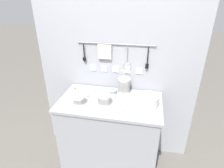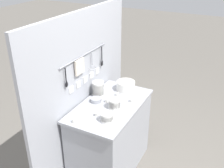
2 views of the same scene
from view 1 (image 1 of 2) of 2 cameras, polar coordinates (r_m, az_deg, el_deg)
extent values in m
plane|color=#666059|center=(2.62, -0.49, -22.65)|extent=(20.00, 20.00, 0.00)
cube|color=#9EA0A8|center=(2.03, -0.58, -5.50)|extent=(1.10, 0.63, 0.03)
cube|color=#9EA0A8|center=(2.30, -0.53, -15.32)|extent=(1.06, 0.60, 0.89)
cube|color=#A8AAB2|center=(2.30, 1.21, 0.26)|extent=(1.90, 0.04, 1.94)
cylinder|color=#93969E|center=(2.10, 1.18, 12.07)|extent=(0.86, 0.01, 0.01)
sphere|color=#93969E|center=(2.21, -10.08, 12.43)|extent=(0.02, 0.02, 0.02)
sphere|color=#93969E|center=(2.07, 13.18, 11.19)|extent=(0.02, 0.02, 0.02)
cylinder|color=black|center=(2.20, -8.58, 10.05)|extent=(0.01, 0.01, 0.16)
ellipsoid|color=black|center=(2.23, -8.40, 7.52)|extent=(0.04, 0.02, 0.06)
cylinder|color=#93969E|center=(2.19, -8.62, 12.25)|extent=(0.01, 0.01, 0.02)
cube|color=beige|center=(2.14, -2.26, 9.76)|extent=(0.16, 0.02, 0.16)
cylinder|color=#93969E|center=(2.12, -2.22, 12.06)|extent=(0.01, 0.01, 0.02)
cylinder|color=#93969E|center=(2.09, 4.62, 9.41)|extent=(0.01, 0.01, 0.15)
torus|color=#93969E|center=(2.13, 4.51, 6.38)|extent=(0.10, 0.10, 0.01)
cylinder|color=#93969E|center=(2.08, 4.75, 11.69)|extent=(0.01, 0.01, 0.02)
cylinder|color=black|center=(2.08, 10.87, 8.44)|extent=(0.01, 0.01, 0.19)
cube|color=black|center=(2.12, 10.59, 5.36)|extent=(0.04, 0.01, 0.06)
cylinder|color=#93969E|center=(2.07, 11.11, 11.21)|extent=(0.01, 0.01, 0.02)
cube|color=white|center=(2.26, -5.77, 4.95)|extent=(0.07, 0.01, 0.07)
cube|color=white|center=(2.23, -2.36, 4.72)|extent=(0.07, 0.01, 0.07)
cube|color=white|center=(2.20, 1.14, 4.46)|extent=(0.07, 0.01, 0.07)
cube|color=white|center=(2.18, 4.72, 4.18)|extent=(0.07, 0.01, 0.07)
cube|color=white|center=(2.17, 8.33, 3.88)|extent=(0.07, 0.01, 0.07)
cylinder|color=silver|center=(1.99, -10.02, -5.36)|extent=(0.13, 0.13, 0.04)
cylinder|color=silver|center=(1.98, -10.07, -4.75)|extent=(0.13, 0.13, 0.04)
cylinder|color=silver|center=(1.96, -10.13, -4.13)|extent=(0.13, 0.13, 0.04)
cylinder|color=silver|center=(1.96, -2.33, -5.56)|extent=(0.13, 0.13, 0.04)
cylinder|color=silver|center=(1.94, -2.34, -4.99)|extent=(0.13, 0.13, 0.04)
cylinder|color=silver|center=(1.93, -2.35, -4.41)|extent=(0.13, 0.13, 0.04)
cylinder|color=silver|center=(1.92, -2.37, -3.82)|extent=(0.13, 0.13, 0.04)
cylinder|color=silver|center=(2.18, 3.69, -1.89)|extent=(0.13, 0.13, 0.05)
cylinder|color=silver|center=(2.17, 3.71, -1.29)|extent=(0.13, 0.13, 0.05)
cylinder|color=silver|center=(2.16, 3.73, -0.68)|extent=(0.13, 0.13, 0.05)
cylinder|color=silver|center=(2.15, 3.75, -0.06)|extent=(0.13, 0.13, 0.05)
cylinder|color=silver|center=(2.14, 3.77, 0.57)|extent=(0.13, 0.13, 0.05)
cylinder|color=silver|center=(2.13, 3.79, 1.20)|extent=(0.13, 0.13, 0.05)
cylinder|color=silver|center=(1.98, 10.71, -6.21)|extent=(0.23, 0.23, 0.01)
cylinder|color=silver|center=(1.97, 10.74, -5.95)|extent=(0.23, 0.23, 0.01)
cylinder|color=silver|center=(1.97, 10.76, -5.69)|extent=(0.23, 0.23, 0.01)
cylinder|color=silver|center=(1.96, 10.79, -5.43)|extent=(0.23, 0.23, 0.01)
cylinder|color=silver|center=(1.96, 10.81, -5.17)|extent=(0.23, 0.23, 0.01)
cylinder|color=silver|center=(1.95, 10.84, -4.91)|extent=(0.23, 0.23, 0.01)
cylinder|color=silver|center=(1.95, 10.86, -4.65)|extent=(0.23, 0.23, 0.01)
cylinder|color=silver|center=(1.94, 10.89, -4.38)|extent=(0.23, 0.23, 0.01)
cylinder|color=silver|center=(1.94, 10.91, -4.12)|extent=(0.23, 0.23, 0.01)
cylinder|color=silver|center=(1.93, 10.94, -3.85)|extent=(0.23, 0.23, 0.01)
cylinder|color=silver|center=(1.92, 10.97, -3.58)|extent=(0.23, 0.23, 0.01)
cylinder|color=#93969E|center=(2.16, -0.24, -2.22)|extent=(0.13, 0.13, 0.04)
cylinder|color=silver|center=(2.06, 0.34, -3.86)|extent=(0.04, 0.04, 0.04)
cylinder|color=silver|center=(1.83, 3.08, -8.16)|extent=(0.04, 0.04, 0.04)
cylinder|color=silver|center=(2.00, 5.57, -4.95)|extent=(0.04, 0.04, 0.04)
cylinder|color=silver|center=(2.09, -7.82, -3.55)|extent=(0.04, 0.04, 0.04)
cylinder|color=silver|center=(2.28, -11.62, -1.24)|extent=(0.04, 0.04, 0.04)
camera|label=2|loc=(2.70, -74.17, 18.94)|focal=42.00mm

